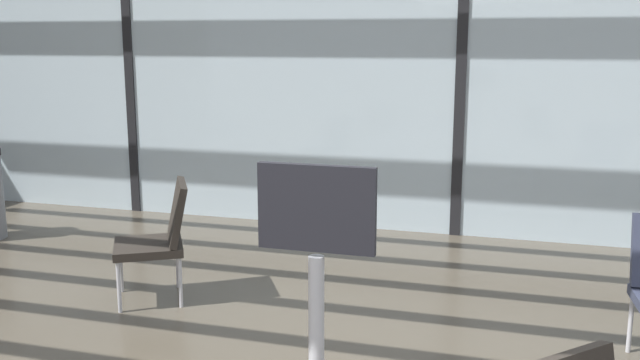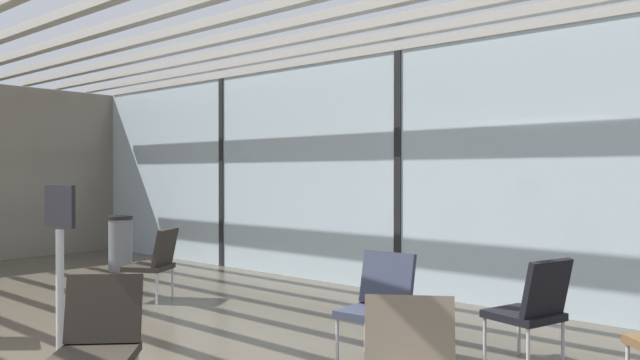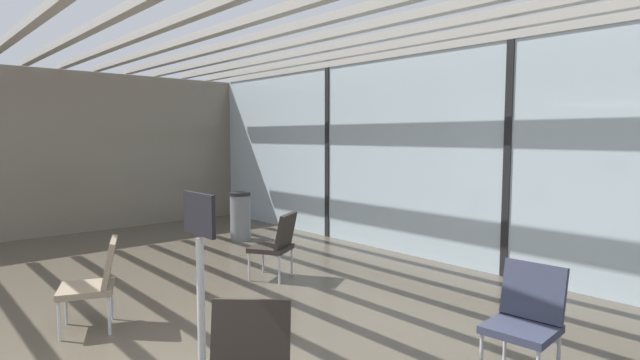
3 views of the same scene
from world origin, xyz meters
name	(u,v)px [view 2 (image 2 of 3)]	position (x,y,z in m)	size (l,w,h in m)	color
glass_curtain_wall	(400,172)	(0.00, 5.20, 1.55)	(14.00, 0.08, 3.09)	silver
window_mullion_0	(223,172)	(-3.50, 5.20, 1.55)	(0.10, 0.12, 3.09)	black
window_mullion_1	(400,172)	(0.00, 5.20, 1.55)	(0.10, 0.12, 3.09)	black
lounge_chair_1	(155,260)	(-1.90, 2.83, 0.49)	(0.70, 0.68, 0.87)	#28231E
lounge_chair_2	(533,305)	(2.53, 3.32, 0.49)	(0.63, 0.60, 0.87)	black
lounge_chair_4	(379,300)	(1.50, 2.71, 0.49)	(0.52, 0.56, 0.87)	#33384C
lounge_chair_5	(98,337)	(0.86, 0.59, 0.49)	(0.71, 0.71, 0.87)	#28231E
trash_bin	(120,243)	(-4.30, 3.78, 0.43)	(0.38, 0.38, 0.86)	slate
info_sign	(60,285)	(-0.11, 0.80, 0.68)	(0.44, 0.32, 1.44)	#333333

